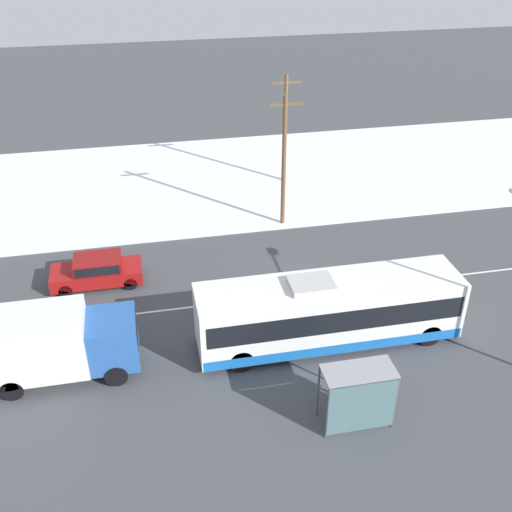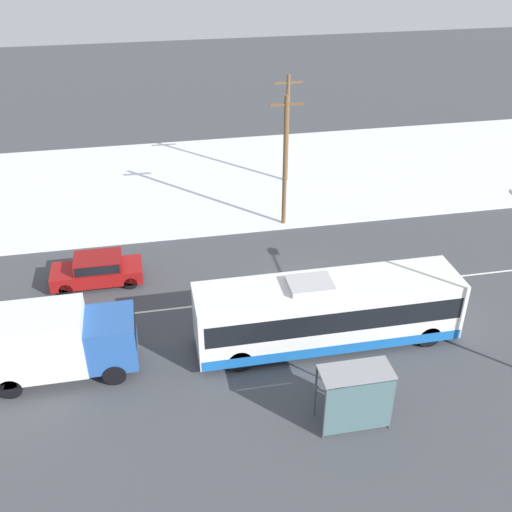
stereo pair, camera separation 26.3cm
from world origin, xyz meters
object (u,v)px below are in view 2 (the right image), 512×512
Objects in this scene: utility_pole_roadside at (285,160)px; utility_pole_snowlot at (287,128)px; box_truck at (52,341)px; pedestrian_at_stop at (343,382)px; bus_shelter at (357,392)px; city_bus at (328,312)px; sedan_car at (98,269)px.

utility_pole_snowlot is (1.55, 5.88, -0.25)m from utility_pole_roadside.
box_truck is 3.66× the size of pedestrian_at_stop.
box_truck is at bearing 160.82° from pedestrian_at_stop.
box_truck is at bearing 155.06° from bus_shelter.
utility_pole_roadside is at bearing 85.46° from pedestrian_at_stop.
city_bus is at bearing -0.34° from box_truck.
city_bus is at bearing 146.29° from sedan_car.
sedan_car is 2.62× the size of pedestrian_at_stop.
city_bus is 4.35× the size of bus_shelter.
sedan_car is at bearing 132.36° from pedestrian_at_stop.
utility_pole_snowlot reaches higher than pedestrian_at_stop.
box_truck reaches higher than pedestrian_at_stop.
bus_shelter reaches higher than pedestrian_at_stop.
city_bus is 6.68× the size of pedestrian_at_stop.
pedestrian_at_stop is (-0.48, -3.62, -0.51)m from city_bus.
bus_shelter is (0.05, -1.27, 0.65)m from pedestrian_at_stop.
sedan_car is at bearing -139.65° from utility_pole_snowlot.
utility_pole_roadside is (10.31, 4.19, 3.17)m from sedan_car.
utility_pole_snowlot is at bearing 82.43° from city_bus.
utility_pole_snowlot is (11.85, 10.07, 2.92)m from sedan_car.
box_truck is 1.40× the size of sedan_car.
utility_pole_roadside is at bearing -104.73° from utility_pole_snowlot.
utility_pole_roadside is 1.07× the size of utility_pole_snowlot.
city_bus is 11.63m from sedan_car.
box_truck is 0.86× the size of utility_pole_snowlot.
utility_pole_snowlot is at bearing -139.65° from sedan_car.
box_truck reaches higher than sedan_car.
city_bus reaches higher than sedan_car.
bus_shelter is at bearing -95.08° from city_bus.
box_truck is at bearing -128.91° from utility_pole_snowlot.
bus_shelter is at bearing 129.15° from sedan_car.
utility_pole_roadside is (1.08, 15.52, 2.30)m from bus_shelter.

